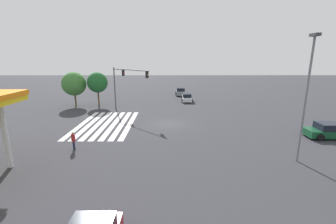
% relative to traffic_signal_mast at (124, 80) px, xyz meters
% --- Properties ---
extents(ground_plane, '(154.63, 154.63, 0.00)m').
position_rel_traffic_signal_mast_xyz_m(ground_plane, '(6.26, 6.26, -4.67)').
color(ground_plane, '#333338').
extents(crosswalk_markings, '(11.64, 6.30, 0.01)m').
position_rel_traffic_signal_mast_xyz_m(crosswalk_markings, '(6.26, -1.18, -4.67)').
color(crosswalk_markings, silver).
rests_on(crosswalk_markings, ground_plane).
extents(traffic_signal_mast, '(5.82, 5.82, 6.38)m').
position_rel_traffic_signal_mast_xyz_m(traffic_signal_mast, '(0.00, 0.00, 0.00)').
color(traffic_signal_mast, '#47474C').
rests_on(traffic_signal_mast, ground_plane).
extents(car_1, '(4.55, 2.15, 1.62)m').
position_rel_traffic_signal_mast_xyz_m(car_1, '(-15.17, 9.01, -3.89)').
color(car_1, gray).
rests_on(car_1, ground_plane).
extents(car_2, '(4.65, 2.10, 1.46)m').
position_rel_traffic_signal_mast_xyz_m(car_2, '(-8.28, 9.78, -3.97)').
color(car_2, silver).
rests_on(car_2, ground_plane).
extents(car_3, '(2.32, 4.38, 1.51)m').
position_rel_traffic_signal_mast_xyz_m(car_3, '(11.15, 22.10, -3.97)').
color(car_3, '#144728').
rests_on(car_3, ground_plane).
extents(pedestrian, '(0.41, 0.41, 1.58)m').
position_rel_traffic_signal_mast_xyz_m(pedestrian, '(14.02, -1.90, -3.79)').
color(pedestrian, '#232842').
rests_on(pedestrian, ground_plane).
extents(street_light_pole_a, '(0.80, 0.36, 9.36)m').
position_rel_traffic_signal_mast_xyz_m(street_light_pole_a, '(16.34, 16.13, 0.83)').
color(street_light_pole_a, slate).
rests_on(street_light_pole_a, ground_plane).
extents(tree_corner_b, '(3.25, 3.25, 5.49)m').
position_rel_traffic_signal_mast_xyz_m(tree_corner_b, '(-4.13, -5.09, -0.82)').
color(tree_corner_b, brown).
rests_on(tree_corner_b, ground_plane).
extents(tree_corner_c, '(3.78, 3.78, 5.55)m').
position_rel_traffic_signal_mast_xyz_m(tree_corner_c, '(-3.97, -8.83, -1.02)').
color(tree_corner_c, brown).
rests_on(tree_corner_c, ground_plane).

